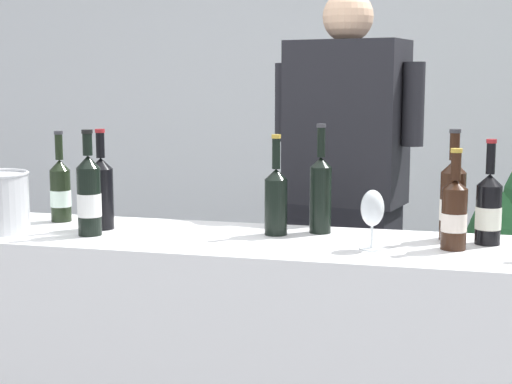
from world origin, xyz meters
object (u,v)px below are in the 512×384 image
(wine_bottle_2, at_px, (276,199))
(wine_bottle_10, at_px, (89,195))
(wine_bottle_3, at_px, (60,190))
(person_server, at_px, (345,227))
(wine_bottle_8, at_px, (454,214))
(wine_glass, at_px, (372,211))
(wine_bottle_9, at_px, (453,200))
(wine_bottle_1, at_px, (321,192))
(wine_bottle_4, at_px, (489,209))
(wine_bottle_0, at_px, (102,191))

(wine_bottle_2, relative_size, wine_bottle_10, 0.95)
(wine_bottle_3, bearing_deg, person_server, 27.82)
(wine_bottle_2, height_order, wine_bottle_10, wine_bottle_10)
(wine_bottle_8, distance_m, wine_bottle_10, 1.14)
(wine_glass, bearing_deg, wine_bottle_9, 41.57)
(wine_bottle_2, bearing_deg, wine_bottle_10, -165.06)
(wine_bottle_9, bearing_deg, wine_bottle_2, -173.69)
(wine_bottle_1, relative_size, wine_glass, 2.01)
(wine_bottle_1, bearing_deg, wine_bottle_10, -162.79)
(wine_bottle_3, distance_m, wine_glass, 1.13)
(wine_bottle_2, height_order, wine_bottle_9, wine_bottle_9)
(wine_bottle_4, distance_m, wine_bottle_8, 0.14)
(wine_bottle_10, bearing_deg, wine_bottle_8, 3.65)
(wine_bottle_1, xyz_separation_m, wine_bottle_2, (-0.13, -0.07, -0.02))
(wine_bottle_0, bearing_deg, wine_bottle_9, 5.51)
(wine_bottle_0, relative_size, wine_bottle_8, 1.12)
(wine_bottle_1, bearing_deg, wine_bottle_9, -0.73)
(wine_bottle_2, relative_size, wine_bottle_4, 1.01)
(wine_bottle_0, xyz_separation_m, wine_bottle_10, (0.01, -0.11, 0.00))
(wine_bottle_0, distance_m, person_server, 0.97)
(wine_bottle_8, bearing_deg, wine_bottle_4, 45.08)
(wine_bottle_3, xyz_separation_m, wine_glass, (1.12, -0.19, 0.00))
(wine_bottle_0, relative_size, wine_bottle_10, 0.99)
(wine_bottle_4, xyz_separation_m, wine_bottle_10, (-1.24, -0.17, 0.02))
(wine_bottle_10, relative_size, person_server, 0.20)
(wine_bottle_3, bearing_deg, wine_bottle_2, -3.29)
(wine_bottle_3, height_order, wine_bottle_10, wine_bottle_10)
(wine_bottle_0, xyz_separation_m, wine_glass, (0.91, -0.09, -0.01))
(person_server, bearing_deg, wine_bottle_0, -141.31)
(wine_glass, distance_m, person_server, 0.73)
(person_server, bearing_deg, wine_bottle_8, -56.88)
(wine_bottle_2, xyz_separation_m, wine_bottle_4, (0.66, 0.02, -0.01))
(wine_bottle_3, xyz_separation_m, wine_bottle_8, (1.35, -0.13, -0.00))
(wine_bottle_0, bearing_deg, wine_bottle_10, -86.37)
(wine_bottle_1, bearing_deg, wine_bottle_3, -178.70)
(wine_bottle_2, xyz_separation_m, wine_bottle_9, (0.55, 0.06, 0.01))
(wine_bottle_4, height_order, wine_bottle_9, wine_bottle_9)
(wine_bottle_9, xyz_separation_m, wine_glass, (-0.23, -0.20, -0.01))
(wine_bottle_2, distance_m, wine_bottle_9, 0.56)
(wine_bottle_0, distance_m, wine_bottle_1, 0.73)
(wine_bottle_1, relative_size, wine_bottle_2, 1.10)
(wine_bottle_4, xyz_separation_m, wine_bottle_8, (-0.10, -0.10, -0.00))
(person_server, bearing_deg, wine_glass, -75.77)
(wine_bottle_8, height_order, person_server, person_server)
(wine_bottle_9, distance_m, wine_glass, 0.31)
(wine_bottle_2, relative_size, wine_glass, 1.82)
(wine_bottle_8, relative_size, person_server, 0.17)
(wine_bottle_3, bearing_deg, wine_bottle_4, -1.04)
(wine_bottle_4, bearing_deg, wine_bottle_10, -172.01)
(wine_bottle_3, xyz_separation_m, wine_bottle_4, (1.45, -0.03, -0.00))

